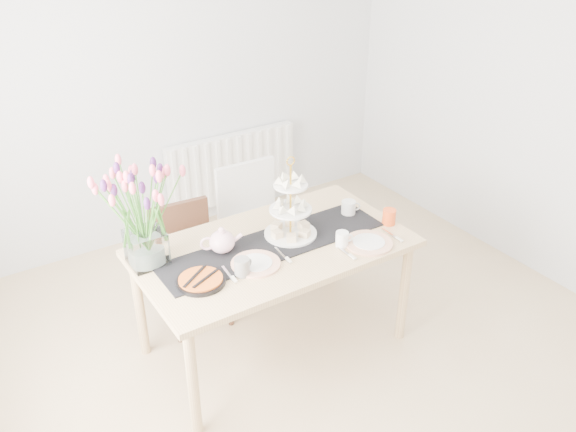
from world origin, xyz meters
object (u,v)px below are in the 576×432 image
radiator (232,167)px  chair_brown (188,255)px  mug_orange (389,217)px  plate_right (369,243)px  dining_table (274,256)px  teapot (222,242)px  plate_left (256,264)px  tulip_vase (140,199)px  tart_tin (201,281)px  mug_grey (242,267)px  chair_white (254,218)px  cream_jug (348,208)px  mug_white (342,239)px  cake_stand (291,216)px

radiator → chair_brown: size_ratio=1.49×
mug_orange → plate_right: size_ratio=0.34×
dining_table → teapot: 0.34m
chair_brown → plate_left: bearing=-77.1°
tulip_vase → tart_tin: size_ratio=2.73×
mug_grey → chair_white: bearing=37.9°
tulip_vase → mug_orange: bearing=-15.4°
tulip_vase → radiator: bearing=48.3°
plate_right → chair_brown: bearing=131.2°
cream_jug → tart_tin: 1.14m
teapot → dining_table: bearing=1.8°
radiator → mug_grey: mug_grey is taller
dining_table → tulip_vase: size_ratio=2.21×
mug_orange → tulip_vase: bearing=104.1°
radiator → plate_right: bearing=-94.2°
mug_white → plate_right: (0.15, -0.07, -0.04)m
cake_stand → plate_right: size_ratio=1.64×
cream_jug → tart_tin: bearing=-147.8°
mug_white → plate_right: size_ratio=0.32×
cake_stand → tart_tin: size_ratio=1.76×
cream_jug → chair_brown: bearing=172.6°
chair_white → mug_white: (0.07, -0.92, 0.26)m
teapot → plate_left: size_ratio=0.85×
mug_grey → mug_orange: mug_grey is taller
mug_white → cake_stand: bearing=141.9°
cream_jug → tart_tin: size_ratio=0.35×
cake_stand → tart_tin: 0.70m
mug_white → mug_orange: mug_orange is taller
tart_tin → mug_white: (0.86, -0.11, 0.03)m
cream_jug → plate_left: (-0.80, -0.19, -0.04)m
dining_table → plate_right: 0.57m
cake_stand → mug_white: cake_stand is taller
chair_white → cake_stand: 0.75m
tulip_vase → mug_orange: size_ratio=7.37×
cream_jug → plate_left: cream_jug is taller
chair_white → mug_white: bearing=-84.0°
chair_brown → mug_orange: size_ratio=8.19×
cake_stand → plate_right: (0.34, -0.33, -0.13)m
radiator → plate_right: plate_right is taller
radiator → tart_tin: bearing=-122.4°
radiator → chair_white: chair_white is taller
cream_jug → tulip_vase: bearing=-163.9°
dining_table → plate_left: (-0.19, -0.13, 0.08)m
chair_brown → mug_grey: 0.84m
plate_left → chair_white: bearing=60.7°
plate_left → plate_right: (0.67, -0.17, 0.00)m
mug_orange → cream_jug: bearing=59.5°
cake_stand → chair_white: bearing=79.6°
mug_white → plate_right: 0.17m
teapot → plate_left: 0.24m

